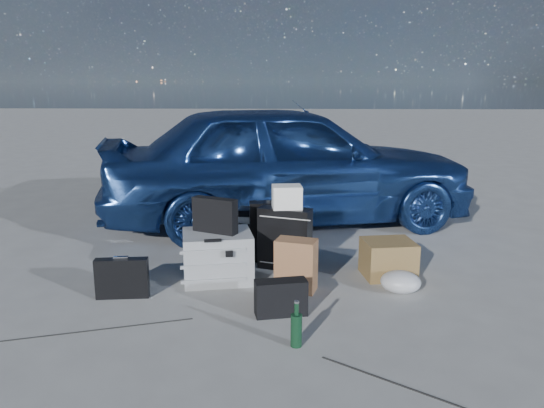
# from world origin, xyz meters

# --- Properties ---
(ground) EXTENTS (60.00, 60.00, 0.00)m
(ground) POSITION_xyz_m (0.00, 0.00, 0.00)
(ground) COLOR #A0A19C
(ground) RESTS_ON ground
(car) EXTENTS (4.57, 2.73, 1.46)m
(car) POSITION_xyz_m (-0.01, 2.45, 0.73)
(car) COLOR #284E97
(car) RESTS_ON ground
(pelican_case) EXTENTS (0.66, 0.58, 0.42)m
(pelican_case) POSITION_xyz_m (-0.58, 0.56, 0.21)
(pelican_case) COLOR #949799
(pelican_case) RESTS_ON ground
(laptop_bag) EXTENTS (0.40, 0.25, 0.30)m
(laptop_bag) POSITION_xyz_m (-0.60, 0.58, 0.57)
(laptop_bag) COLOR black
(laptop_bag) RESTS_ON pelican_case
(briefcase) EXTENTS (0.42, 0.14, 0.32)m
(briefcase) POSITION_xyz_m (-1.28, 0.14, 0.16)
(briefcase) COLOR black
(briefcase) RESTS_ON ground
(suitcase_left) EXTENTS (0.45, 0.21, 0.57)m
(suitcase_left) POSITION_xyz_m (-0.13, 1.10, 0.28)
(suitcase_left) COLOR black
(suitcase_left) RESTS_ON ground
(suitcase_right) EXTENTS (0.50, 0.31, 0.57)m
(suitcase_right) POSITION_xyz_m (-0.01, 0.86, 0.28)
(suitcase_right) COLOR black
(suitcase_right) RESTS_ON ground
(white_carton) EXTENTS (0.28, 0.23, 0.20)m
(white_carton) POSITION_xyz_m (0.00, 0.86, 0.67)
(white_carton) COLOR white
(white_carton) RESTS_ON suitcase_right
(duffel_bag) EXTENTS (0.65, 0.36, 0.31)m
(duffel_bag) POSITION_xyz_m (-0.31, 1.36, 0.15)
(duffel_bag) COLOR black
(duffel_bag) RESTS_ON ground
(flat_box_white) EXTENTS (0.42, 0.37, 0.06)m
(flat_box_white) POSITION_xyz_m (-0.33, 1.38, 0.34)
(flat_box_white) COLOR white
(flat_box_white) RESTS_ON duffel_bag
(flat_box_black) EXTENTS (0.31, 0.23, 0.06)m
(flat_box_black) POSITION_xyz_m (-0.34, 1.39, 0.40)
(flat_box_black) COLOR black
(flat_box_black) RESTS_ON flat_box_white
(kraft_bag) EXTENTS (0.36, 0.27, 0.43)m
(kraft_bag) POSITION_xyz_m (0.09, 0.35, 0.21)
(kraft_bag) COLOR #AA6D4A
(kraft_bag) RESTS_ON ground
(cardboard_box) EXTENTS (0.48, 0.43, 0.32)m
(cardboard_box) POSITION_xyz_m (0.89, 0.70, 0.16)
(cardboard_box) COLOR olive
(cardboard_box) RESTS_ON ground
(plastic_bag) EXTENTS (0.37, 0.33, 0.18)m
(plastic_bag) POSITION_xyz_m (0.93, 0.33, 0.09)
(plastic_bag) COLOR #B8BABE
(plastic_bag) RESTS_ON ground
(messenger_bag) EXTENTS (0.40, 0.22, 0.26)m
(messenger_bag) POSITION_xyz_m (-0.03, -0.13, 0.13)
(messenger_bag) COLOR black
(messenger_bag) RESTS_ON ground
(green_bottle) EXTENTS (0.09, 0.09, 0.30)m
(green_bottle) POSITION_xyz_m (0.08, -0.60, 0.15)
(green_bottle) COLOR black
(green_bottle) RESTS_ON ground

